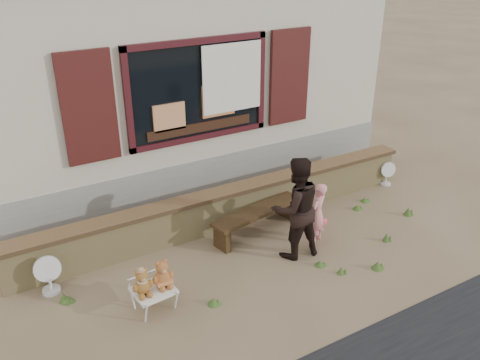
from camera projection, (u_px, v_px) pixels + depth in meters
ground at (260, 254)px, 7.67m from camera, size 80.00×80.00×0.00m
shopfront at (144, 63)px, 10.29m from camera, size 8.04×5.13×4.00m
brick_wall at (228, 207)px, 8.30m from camera, size 7.10×0.36×0.67m
bench at (257, 216)px, 8.10m from camera, size 1.69×0.66×0.42m
folding_chair at (153, 291)px, 6.45m from camera, size 0.54×0.49×0.31m
teddy_bear_left at (142, 281)px, 6.28m from camera, size 0.30×0.26×0.37m
teddy_bear_right at (162, 273)px, 6.43m from camera, size 0.31×0.27×0.39m
child at (317, 214)px, 7.78m from camera, size 0.44×0.39×1.01m
adult at (296, 208)px, 7.34m from camera, size 0.82×0.67×1.58m
fan_left at (48, 274)px, 6.75m from camera, size 0.36×0.24×0.58m
fan_right at (387, 173)px, 9.70m from camera, size 0.31×0.20×0.48m
grass_tufts at (299, 251)px, 7.64m from camera, size 5.79×1.80×0.15m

